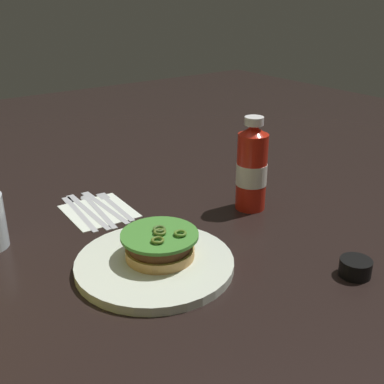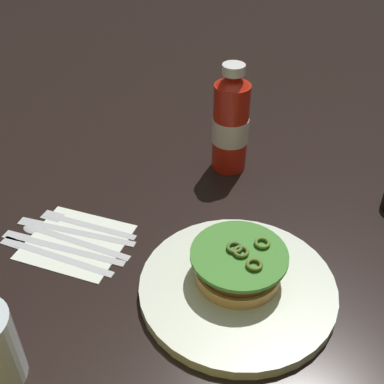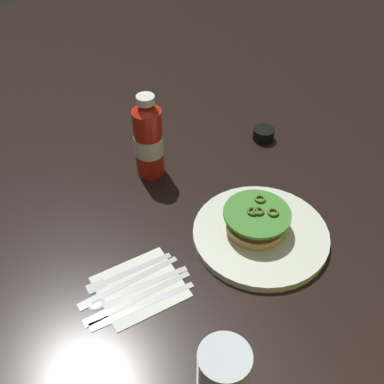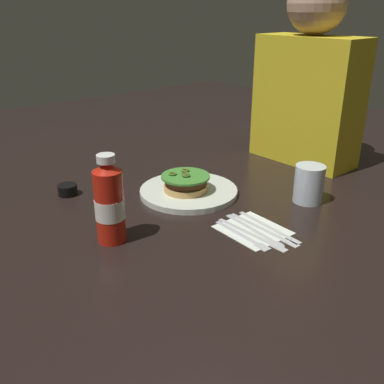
% 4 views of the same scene
% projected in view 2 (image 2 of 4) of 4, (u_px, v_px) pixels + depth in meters
% --- Properties ---
extents(ground_plane, '(3.00, 3.00, 0.00)m').
position_uv_depth(ground_plane, '(210.00, 258.00, 0.75)').
color(ground_plane, black).
extents(dinner_plate, '(0.28, 0.28, 0.02)m').
position_uv_depth(dinner_plate, '(237.00, 288.00, 0.69)').
color(dinner_plate, silver).
rests_on(dinner_plate, ground_plane).
extents(burger_sandwich, '(0.14, 0.14, 0.05)m').
position_uv_depth(burger_sandwich, '(238.00, 265.00, 0.68)').
color(burger_sandwich, tan).
rests_on(burger_sandwich, dinner_plate).
extents(ketchup_bottle, '(0.07, 0.07, 0.21)m').
position_uv_depth(ketchup_bottle, '(231.00, 124.00, 0.89)').
color(ketchup_bottle, red).
rests_on(ketchup_bottle, ground_plane).
extents(napkin, '(0.16, 0.14, 0.00)m').
position_uv_depth(napkin, '(76.00, 242.00, 0.78)').
color(napkin, white).
rests_on(napkin, ground_plane).
extents(fork_utensil, '(0.17, 0.03, 0.00)m').
position_uv_depth(fork_utensil, '(79.00, 222.00, 0.81)').
color(fork_utensil, silver).
rests_on(fork_utensil, napkin).
extents(steak_knife, '(0.21, 0.02, 0.00)m').
position_uv_depth(steak_knife, '(68.00, 229.00, 0.80)').
color(steak_knife, silver).
rests_on(steak_knife, napkin).
extents(spoon_utensil, '(0.20, 0.04, 0.00)m').
position_uv_depth(spoon_utensil, '(60.00, 235.00, 0.78)').
color(spoon_utensil, silver).
rests_on(spoon_utensil, napkin).
extents(table_knife, '(0.21, 0.02, 0.00)m').
position_uv_depth(table_knife, '(54.00, 245.00, 0.77)').
color(table_knife, silver).
rests_on(table_knife, napkin).
extents(butter_knife, '(0.20, 0.03, 0.00)m').
position_uv_depth(butter_knife, '(48.00, 253.00, 0.75)').
color(butter_knife, silver).
rests_on(butter_knife, napkin).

